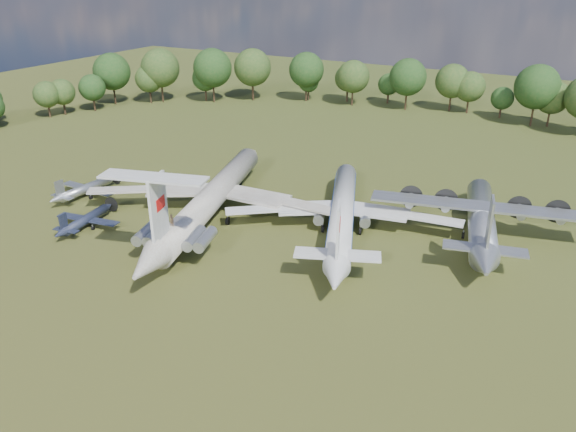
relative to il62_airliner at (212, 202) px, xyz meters
The scene contains 7 objects.
ground 6.49m from the il62_airliner, 10.61° to the left, with size 300.00×300.00×0.00m, color #243F15.
il62_airliner is the anchor object (origin of this frame).
tu104_jet 20.35m from the il62_airliner, 15.34° to the left, with size 34.96×46.61×4.66m, color silver, non-canonical shape.
an12_transport 40.23m from the il62_airliner, 18.42° to the left, with size 31.83×35.58×4.68m, color #94969B, non-canonical shape.
small_prop_west 19.07m from the il62_airliner, 139.45° to the right, with size 10.34×14.09×2.07m, color black, non-canonical shape.
small_prop_northwest 24.26m from the il62_airliner, behind, with size 11.35×15.47×2.27m, color #929599, non-canonical shape.
person_on_il62 15.25m from the il62_airliner, 74.04° to the right, with size 0.61×0.40×1.68m, color #99724D.
Camera 1 is at (43.16, -65.90, 36.44)m, focal length 35.00 mm.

